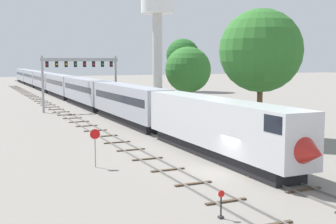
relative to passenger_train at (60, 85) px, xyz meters
name	(u,v)px	position (x,y,z in m)	size (l,w,h in m)	color
ground_plane	(224,172)	(-2.00, -71.32, -2.61)	(400.00, 400.00, 0.00)	gray
track_main	(72,101)	(0.00, -11.32, -2.55)	(2.60, 200.00, 0.16)	slate
track_near	(64,113)	(-5.50, -31.32, -2.55)	(2.60, 160.00, 0.16)	slate
passenger_train	(60,85)	(0.00, 0.00, 0.00)	(3.04, 154.97, 4.80)	silver
signal_gantry	(80,70)	(-2.25, -28.70, 3.78)	(12.10, 0.49, 8.62)	#999BA0
water_tower	(157,12)	(28.24, 12.69, 17.89)	(8.75, 8.75, 26.68)	beige
switch_stand	(221,208)	(-7.10, -79.44, -2.09)	(0.36, 0.24, 1.46)	black
stop_sign	(95,142)	(-10.00, -66.16, -0.74)	(0.76, 0.08, 2.88)	gray
trackside_tree_left	(183,56)	(12.58, -34.71, 6.02)	(5.18, 5.18, 11.30)	brown
trackside_tree_mid	(261,51)	(8.49, -60.85, 6.26)	(8.34, 8.34, 13.06)	brown
trackside_tree_right	(188,70)	(12.08, -37.54, 3.88)	(6.94, 6.94, 9.98)	brown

